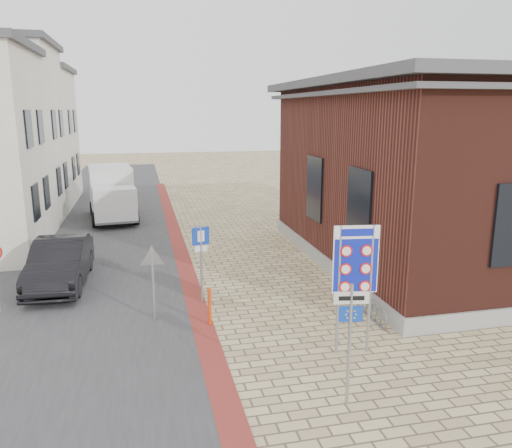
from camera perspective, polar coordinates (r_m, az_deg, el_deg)
name	(u,v)px	position (r m, az deg, el deg)	size (l,w,h in m)	color
ground	(306,368)	(11.78, 5.74, -16.09)	(120.00, 120.00, 0.00)	tan
road_strip	(100,229)	(25.46, -17.36, -0.60)	(7.00, 60.00, 0.02)	#38383A
curb_strip	(181,253)	(20.58, -8.58, -3.27)	(0.60, 40.00, 0.02)	maroon
brick_building	(473,169)	(20.94, 23.54, 5.78)	(13.00, 13.00, 6.80)	gray
townhouse_far	(13,135)	(34.61, -25.99, 9.09)	(7.40, 6.40, 8.30)	beige
bike_rack	(372,310)	(14.44, 13.06, -9.55)	(0.08, 1.80, 0.60)	slate
sedan	(60,263)	(17.76, -21.49, -4.14)	(1.62, 4.65, 1.53)	black
box_truck	(112,193)	(27.47, -16.15, 3.44)	(2.70, 5.46, 2.75)	slate
border_sign	(356,262)	(11.78, 11.31, -4.27)	(1.07, 0.20, 3.14)	gray
essen_sign	(350,326)	(9.91, 10.70, -11.36)	(0.67, 0.16, 2.51)	gray
parking_sign	(201,250)	(14.89, -6.31, -3.01)	(0.52, 0.18, 2.41)	gray
yield_sign	(152,265)	(13.85, -11.78, -4.59)	(0.75, 0.07, 2.12)	gray
bollard	(210,307)	(13.65, -5.33, -9.42)	(0.09, 0.09, 1.05)	red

